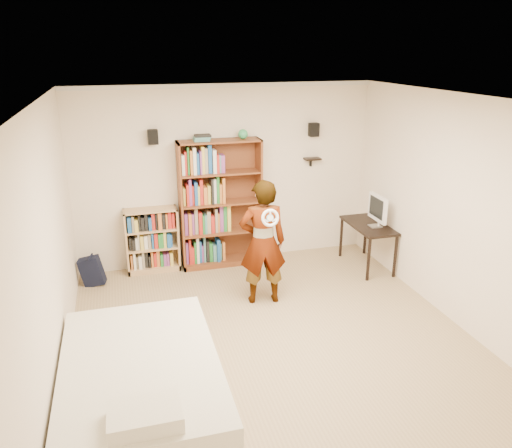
{
  "coord_description": "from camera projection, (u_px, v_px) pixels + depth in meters",
  "views": [
    {
      "loc": [
        -1.53,
        -4.67,
        3.18
      ],
      "look_at": [
        -0.06,
        0.6,
        1.24
      ],
      "focal_mm": 35.0,
      "sensor_mm": 36.0,
      "label": 1
    }
  ],
  "objects": [
    {
      "name": "person",
      "position": [
        263.0,
        243.0,
        6.36
      ],
      "size": [
        0.65,
        0.46,
        1.65
      ],
      "primitive_type": "imported",
      "rotation": [
        0.0,
        0.0,
        3.02
      ],
      "color": "black",
      "rests_on": "ground"
    },
    {
      "name": "daybed",
      "position": [
        141.0,
        378.0,
        4.56
      ],
      "size": [
        1.42,
        2.19,
        0.65
      ],
      "primitive_type": null,
      "color": "silver",
      "rests_on": "ground"
    },
    {
      "name": "wall_shelf",
      "position": [
        312.0,
        159.0,
        7.7
      ],
      "size": [
        0.25,
        0.16,
        0.02
      ],
      "primitive_type": "cube",
      "color": "black",
      "rests_on": "room_shell"
    },
    {
      "name": "imac",
      "position": [
        376.0,
        211.0,
        7.29
      ],
      "size": [
        0.16,
        0.49,
        0.48
      ],
      "primitive_type": null,
      "rotation": [
        0.0,
        0.0,
        0.15
      ],
      "color": "white",
      "rests_on": "computer_desk"
    },
    {
      "name": "speaker_right",
      "position": [
        314.0,
        130.0,
        7.54
      ],
      "size": [
        0.14,
        0.12,
        0.2
      ],
      "primitive_type": "cube",
      "color": "black",
      "rests_on": "room_shell"
    },
    {
      "name": "navy_bag",
      "position": [
        92.0,
        271.0,
        7.0
      ],
      "size": [
        0.35,
        0.26,
        0.43
      ],
      "primitive_type": null,
      "rotation": [
        0.0,
        0.0,
        -0.2
      ],
      "color": "black",
      "rests_on": "ground"
    },
    {
      "name": "wii_wheel",
      "position": [
        270.0,
        218.0,
        5.93
      ],
      "size": [
        0.22,
        0.08,
        0.22
      ],
      "primitive_type": "torus",
      "rotation": [
        1.36,
        0.0,
        0.0
      ],
      "color": "white",
      "rests_on": "person"
    },
    {
      "name": "speaker_left",
      "position": [
        153.0,
        137.0,
        6.93
      ],
      "size": [
        0.14,
        0.12,
        0.2
      ],
      "primitive_type": "cube",
      "color": "black",
      "rests_on": "room_shell"
    },
    {
      "name": "low_bookshelf",
      "position": [
        152.0,
        240.0,
        7.37
      ],
      "size": [
        0.77,
        0.29,
        0.97
      ],
      "primitive_type": null,
      "color": "tan",
      "rests_on": "ground"
    },
    {
      "name": "tall_bookshelf",
      "position": [
        221.0,
        204.0,
        7.44
      ],
      "size": [
        1.22,
        0.35,
        1.93
      ],
      "primitive_type": null,
      "color": "brown",
      "rests_on": "ground"
    },
    {
      "name": "computer_desk",
      "position": [
        367.0,
        245.0,
        7.57
      ],
      "size": [
        0.5,
        0.99,
        0.68
      ],
      "primitive_type": null,
      "color": "black",
      "rests_on": "ground"
    },
    {
      "name": "room_shell",
      "position": [
        277.0,
        194.0,
        5.1
      ],
      "size": [
        4.52,
        5.02,
        2.71
      ],
      "color": "white",
      "rests_on": "ground"
    },
    {
      "name": "ground",
      "position": [
        275.0,
        342.0,
        5.69
      ],
      "size": [
        4.5,
        5.0,
        0.01
      ],
      "primitive_type": "cube",
      "color": "tan",
      "rests_on": "ground"
    },
    {
      "name": "crown_molding",
      "position": [
        279.0,
        103.0,
        4.8
      ],
      "size": [
        4.5,
        5.0,
        0.06
      ],
      "color": "silver",
      "rests_on": "room_shell"
    }
  ]
}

